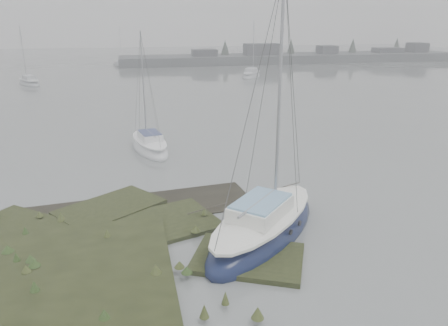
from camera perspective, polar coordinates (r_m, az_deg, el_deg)
ground at (r=43.29m, az=-8.47°, el=8.27°), size 160.00×160.00×0.00m
far_shoreline at (r=80.45m, az=9.55°, el=13.48°), size 60.00×8.00×4.15m
sailboat_main at (r=15.97m, az=5.19°, el=-8.52°), size 6.52×6.66×9.90m
sailboat_white at (r=26.50m, az=-9.69°, el=2.21°), size 2.74×5.46×7.36m
sailboat_far_a at (r=56.96m, az=-24.09°, el=9.54°), size 3.92×5.29×7.22m
sailboat_far_b at (r=59.13m, az=3.60°, el=11.37°), size 4.43×5.56×7.69m
sailboat_far_c at (r=75.26m, az=-12.80°, el=12.46°), size 4.74×3.96×6.64m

